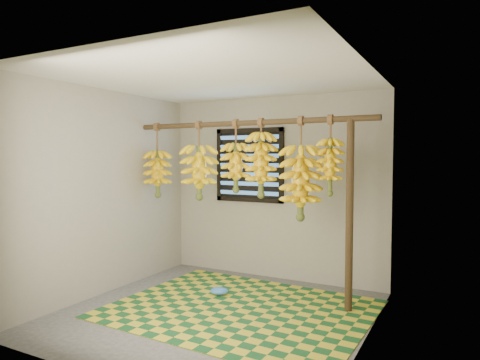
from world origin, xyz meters
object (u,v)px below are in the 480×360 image
Objects in this scene: banana_bunch_a at (158,173)px; plastic_bag at (219,291)px; woven_mat at (240,309)px; banana_bunch_b at (199,172)px; support_post at (349,216)px; banana_bunch_e at (301,183)px; banana_bunch_c at (236,167)px; banana_bunch_f at (330,166)px; banana_bunch_d at (261,165)px.

plastic_bag is at bearing -10.72° from banana_bunch_a.
banana_bunch_a reaches higher than woven_mat.
plastic_bag is 1.44m from banana_bunch_b.
banana_bunch_a is at bearing 161.94° from woven_mat.
banana_bunch_e is at bearing 180.00° from support_post.
banana_bunch_b and banana_bunch_e have the same top height.
plastic_bag is at bearing 146.38° from woven_mat.
banana_bunch_c is at bearing -180.00° from banana_bunch_e.
woven_mat is at bearing -33.62° from plastic_bag.
woven_mat is 3.09× the size of banana_bunch_f.
banana_bunch_b is 1.12× the size of banana_bunch_c.
banana_bunch_d is (0.44, 0.20, 1.47)m from plastic_bag.
plastic_bag is (-1.45, -0.20, -0.95)m from support_post.
banana_bunch_c is (-1.33, -0.00, 0.49)m from support_post.
banana_bunch_e is (0.47, 0.00, -0.19)m from banana_bunch_d.
support_post is 9.34× the size of plastic_bag.
woven_mat is at bearing -30.23° from banana_bunch_b.
woven_mat is 2.74× the size of banana_bunch_a.
banana_bunch_d is (0.02, 0.48, 1.52)m from woven_mat.
banana_bunch_d is at bearing 180.00° from support_post.
plastic_bag reaches higher than woven_mat.
banana_bunch_f is (-0.21, -0.00, 0.51)m from support_post.
woven_mat is 3.08× the size of banana_bunch_c.
banana_bunch_a is 0.65m from banana_bunch_b.
woven_mat is 1.59m from banana_bunch_c.
plastic_bag is 0.25× the size of banana_bunch_c.
banana_bunch_a is at bearing 180.00° from banana_bunch_c.
woven_mat is 1.78m from banana_bunch_f.
woven_mat is 1.49m from banana_bunch_e.
banana_bunch_d is at bearing 88.01° from woven_mat.
woven_mat is 12.19× the size of plastic_bag.
banana_bunch_f is at bearing 30.42° from woven_mat.
banana_bunch_e is 1.32× the size of banana_bunch_f.
support_post reaches higher than plastic_bag.
banana_bunch_c and banana_bunch_e have the same top height.
banana_bunch_e reaches higher than support_post.
woven_mat is 1.71m from banana_bunch_b.
banana_bunch_a is 1.07× the size of banana_bunch_d.
support_post is at bearing 0.00° from banana_bunch_e.
banana_bunch_a is 1.13× the size of banana_bunch_f.
woven_mat is at bearing -57.16° from banana_bunch_c.
banana_bunch_e is at bearing 0.00° from banana_bunch_c.
banana_bunch_a is (-2.49, 0.00, 0.40)m from support_post.
banana_bunch_a is at bearing 169.28° from plastic_bag.
banana_bunch_a is 1.12× the size of banana_bunch_c.
support_post is 1.42m from banana_bunch_c.
banana_bunch_f is at bearing 0.00° from banana_bunch_b.
banana_bunch_c reaches higher than plastic_bag.
banana_bunch_a and banana_bunch_d have the same top height.
banana_bunch_a and banana_bunch_f have the same top height.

